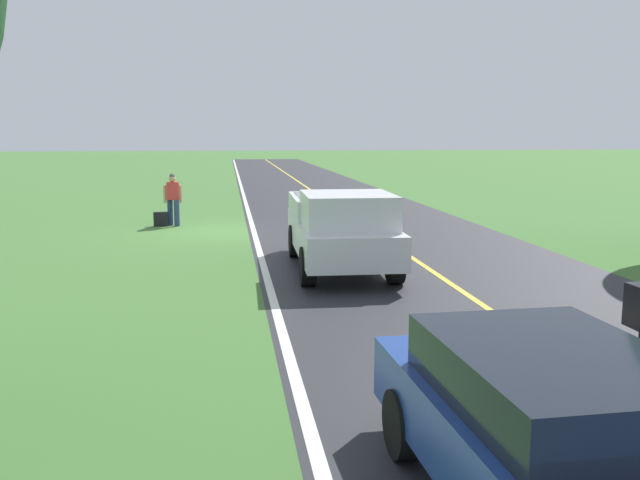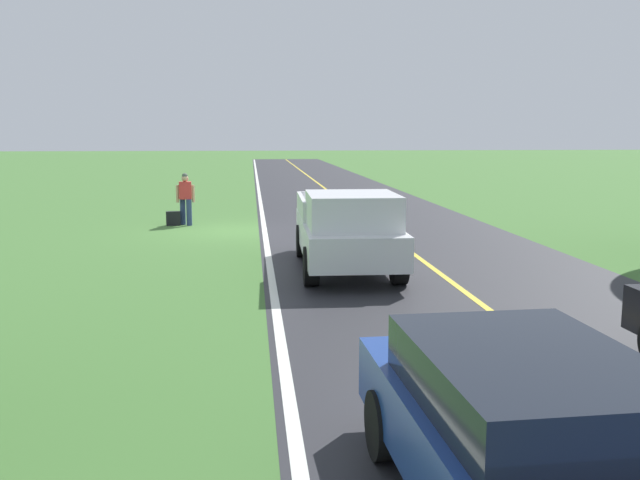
% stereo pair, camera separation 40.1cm
% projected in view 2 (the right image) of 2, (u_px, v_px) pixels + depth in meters
% --- Properties ---
extents(ground_plane, '(200.00, 200.00, 0.00)m').
position_uv_depth(ground_plane, '(235.00, 231.00, 21.52)').
color(ground_plane, '#427033').
extents(road_surface, '(7.79, 120.00, 0.00)m').
position_uv_depth(road_surface, '(379.00, 229.00, 21.99)').
color(road_surface, '#28282D').
rests_on(road_surface, ground).
extents(lane_edge_line, '(0.16, 117.60, 0.00)m').
position_uv_depth(lane_edge_line, '(265.00, 230.00, 21.62)').
color(lane_edge_line, silver).
rests_on(lane_edge_line, ground).
extents(lane_centre_line, '(0.14, 117.60, 0.00)m').
position_uv_depth(lane_centre_line, '(379.00, 229.00, 21.99)').
color(lane_centre_line, gold).
rests_on(lane_centre_line, ground).
extents(hitchhiker_walking, '(0.62, 0.51, 1.75)m').
position_uv_depth(hitchhiker_walking, '(186.00, 196.00, 22.74)').
color(hitchhiker_walking, navy).
rests_on(hitchhiker_walking, ground).
extents(suitcase_carried, '(0.47, 0.22, 0.48)m').
position_uv_depth(suitcase_carried, '(173.00, 218.00, 22.72)').
color(suitcase_carried, black).
rests_on(suitcase_carried, ground).
extents(pickup_truck_passing, '(2.20, 5.45, 1.82)m').
position_uv_depth(pickup_truck_passing, '(347.00, 228.00, 15.11)').
color(pickup_truck_passing, silver).
rests_on(pickup_truck_passing, ground).
extents(sedan_ahead_same_lane, '(2.06, 4.47, 1.41)m').
position_uv_depth(sedan_ahead_same_lane, '(534.00, 440.00, 5.15)').
color(sedan_ahead_same_lane, navy).
rests_on(sedan_ahead_same_lane, ground).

